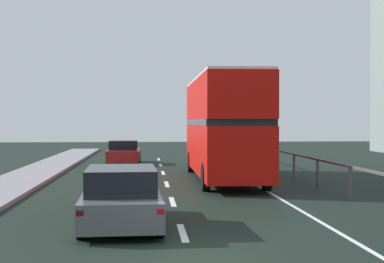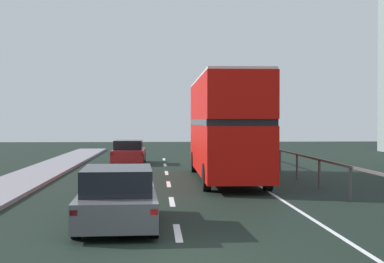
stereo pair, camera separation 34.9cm
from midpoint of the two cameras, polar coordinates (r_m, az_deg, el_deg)
ground_plane at (r=11.10m, az=-0.06°, el=-12.32°), size 73.12×120.00×0.10m
lane_paint_markings at (r=19.56m, az=5.10°, el=-6.36°), size 3.65×46.00×0.01m
bridge_side_railing at (r=20.82m, az=14.15°, el=-3.47°), size 0.10×42.00×1.10m
double_decker_bus_red at (r=24.78m, az=3.70°, el=0.58°), size 2.56×10.87×4.35m
hatchback_car_near at (r=14.17m, az=-6.59°, el=-6.44°), size 1.99×4.59×1.41m
sedan_car_ahead at (r=34.60m, az=-5.91°, el=-2.04°), size 1.92×4.33×1.39m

